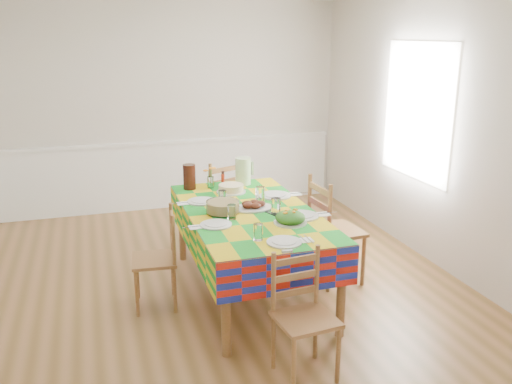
% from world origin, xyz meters
% --- Properties ---
extents(room, '(4.58, 5.08, 2.78)m').
position_xyz_m(room, '(0.00, 0.00, 1.35)').
color(room, brown).
rests_on(room, ground).
extents(wainscot, '(4.41, 0.06, 0.92)m').
position_xyz_m(wainscot, '(0.00, 2.48, 0.49)').
color(wainscot, white).
rests_on(wainscot, room).
extents(window_right, '(0.00, 1.40, 1.40)m').
position_xyz_m(window_right, '(2.23, 0.30, 1.50)').
color(window_right, white).
rests_on(window_right, room).
extents(dining_table, '(1.09, 2.02, 0.79)m').
position_xyz_m(dining_table, '(0.25, -0.25, 0.70)').
color(dining_table, brown).
rests_on(dining_table, room).
extents(setting_near_head, '(0.43, 0.29, 0.13)m').
position_xyz_m(setting_near_head, '(0.22, -1.02, 0.81)').
color(setting_near_head, silver).
rests_on(setting_near_head, dining_table).
extents(setting_left_near, '(0.47, 0.28, 0.12)m').
position_xyz_m(setting_left_near, '(-0.06, -0.50, 0.81)').
color(setting_left_near, silver).
rests_on(setting_left_near, dining_table).
extents(setting_left_far, '(0.49, 0.29, 0.13)m').
position_xyz_m(setting_left_far, '(-0.04, 0.07, 0.81)').
color(setting_left_far, silver).
rests_on(setting_left_far, dining_table).
extents(setting_right_near, '(0.56, 0.32, 0.14)m').
position_xyz_m(setting_right_near, '(0.56, -0.49, 0.82)').
color(setting_right_near, silver).
rests_on(setting_right_near, dining_table).
extents(setting_right_far, '(0.57, 0.33, 0.15)m').
position_xyz_m(setting_right_far, '(0.54, 0.04, 0.82)').
color(setting_right_far, silver).
rests_on(setting_right_far, dining_table).
extents(meat_platter, '(0.36, 0.26, 0.07)m').
position_xyz_m(meat_platter, '(0.29, -0.22, 0.81)').
color(meat_platter, silver).
rests_on(meat_platter, dining_table).
extents(salad_platter, '(0.27, 0.27, 0.12)m').
position_xyz_m(salad_platter, '(0.48, -0.67, 0.83)').
color(salad_platter, silver).
rests_on(salad_platter, dining_table).
extents(pasta_bowl, '(0.29, 0.29, 0.10)m').
position_xyz_m(pasta_bowl, '(0.01, -0.24, 0.84)').
color(pasta_bowl, white).
rests_on(pasta_bowl, dining_table).
extents(cake, '(0.29, 0.29, 0.08)m').
position_xyz_m(cake, '(0.24, 0.34, 0.82)').
color(cake, silver).
rests_on(cake, dining_table).
extents(serving_utensils, '(0.16, 0.36, 0.01)m').
position_xyz_m(serving_utensils, '(0.41, -0.33, 0.79)').
color(serving_utensils, black).
rests_on(serving_utensils, dining_table).
extents(flower_vase, '(0.14, 0.11, 0.22)m').
position_xyz_m(flower_vase, '(0.09, 0.56, 0.88)').
color(flower_vase, white).
rests_on(flower_vase, dining_table).
extents(hot_sauce, '(0.03, 0.03, 0.14)m').
position_xyz_m(hot_sauce, '(0.23, 0.63, 0.86)').
color(hot_sauce, '#B5200E').
rests_on(hot_sauce, dining_table).
extents(green_pitcher, '(0.16, 0.16, 0.27)m').
position_xyz_m(green_pitcher, '(0.44, 0.60, 0.92)').
color(green_pitcher, '#B7DD9C').
rests_on(green_pitcher, dining_table).
extents(tea_pitcher, '(0.12, 0.12, 0.25)m').
position_xyz_m(tea_pitcher, '(-0.12, 0.58, 0.91)').
color(tea_pitcher, black).
rests_on(tea_pitcher, dining_table).
extents(name_card, '(0.08, 0.02, 0.02)m').
position_xyz_m(name_card, '(0.24, -1.24, 0.79)').
color(name_card, silver).
rests_on(name_card, dining_table).
extents(chair_near, '(0.42, 0.40, 0.88)m').
position_xyz_m(chair_near, '(0.25, -1.53, 0.43)').
color(chair_near, brown).
rests_on(chair_near, room).
extents(chair_far, '(0.54, 0.53, 0.97)m').
position_xyz_m(chair_far, '(0.27, 1.02, 0.48)').
color(chair_far, brown).
rests_on(chair_far, room).
extents(chair_left, '(0.41, 0.42, 0.87)m').
position_xyz_m(chair_left, '(-0.56, -0.25, 0.43)').
color(chair_left, brown).
rests_on(chair_left, room).
extents(chair_right, '(0.46, 0.48, 1.02)m').
position_xyz_m(chair_right, '(1.06, -0.25, 0.50)').
color(chair_right, brown).
rests_on(chair_right, room).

